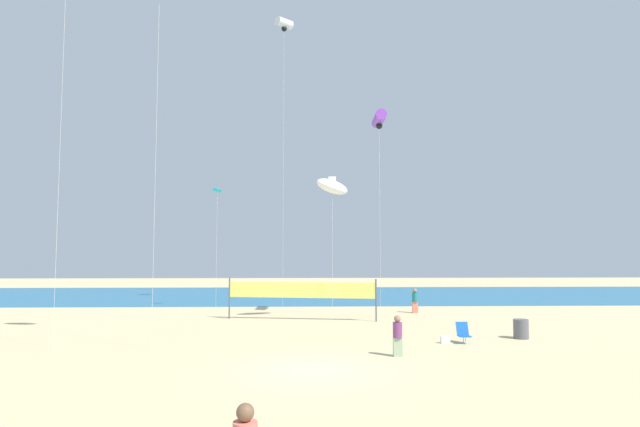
{
  "coord_description": "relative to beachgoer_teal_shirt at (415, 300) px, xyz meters",
  "views": [
    {
      "loc": [
        -0.37,
        -17.77,
        3.98
      ],
      "look_at": [
        0.54,
        11.58,
        6.11
      ],
      "focal_mm": 29.24,
      "sensor_mm": 36.0,
      "label": 1
    }
  ],
  "objects": [
    {
      "name": "ground_plane",
      "position": [
        -6.81,
        -15.96,
        -0.84
      ],
      "size": [
        120.0,
        120.0,
        0.0
      ],
      "primitive_type": "plane",
      "color": "#D1BC89"
    },
    {
      "name": "ocean_band",
      "position": [
        -6.81,
        14.06,
        -0.84
      ],
      "size": [
        120.0,
        20.0,
        0.01
      ],
      "primitive_type": "cube",
      "color": "#1E6B99",
      "rests_on": "ground"
    },
    {
      "name": "beachgoer_teal_shirt",
      "position": [
        0.0,
        0.0,
        0.0
      ],
      "size": [
        0.36,
        0.36,
        1.57
      ],
      "rotation": [
        0.0,
        0.0,
        4.24
      ],
      "color": "#EA7260",
      "rests_on": "ground"
    },
    {
      "name": "beachgoer_plum_shirt",
      "position": [
        -3.62,
        -13.79,
        -0.02
      ],
      "size": [
        0.35,
        0.35,
        1.54
      ],
      "rotation": [
        0.0,
        0.0,
        1.44
      ],
      "color": "#99B28C",
      "rests_on": "ground"
    },
    {
      "name": "folding_beach_chair",
      "position": [
        -0.25,
        -11.0,
        -0.37
      ],
      "size": [
        0.52,
        0.65,
        0.89
      ],
      "rotation": [
        0.0,
        0.0,
        -0.32
      ],
      "color": "#1959B2",
      "rests_on": "ground"
    },
    {
      "name": "trash_barrel",
      "position": [
        2.74,
        -9.94,
        -0.4
      ],
      "size": [
        0.67,
        0.67,
        0.87
      ],
      "primitive_type": "cylinder",
      "color": "#595960",
      "rests_on": "ground"
    },
    {
      "name": "volleyball_net",
      "position": [
        -7.33,
        -3.29,
        0.8
      ],
      "size": [
        8.58,
        1.52,
        2.4
      ],
      "color": "#4C4C51",
      "rests_on": "ground"
    },
    {
      "name": "beach_handbag",
      "position": [
        -1.05,
        -11.03,
        -0.69
      ],
      "size": [
        0.38,
        0.19,
        0.31
      ],
      "primitive_type": "cube",
      "color": "white",
      "rests_on": "ground"
    },
    {
      "name": "kite_white_inflatable",
      "position": [
        -5.56,
        -4.02,
        6.85
      ],
      "size": [
        2.31,
        1.81,
        8.28
      ],
      "color": "silver",
      "rests_on": "ground"
    },
    {
      "name": "kite_white_tube",
      "position": [
        -8.7,
        4.01,
        20.02
      ],
      "size": [
        1.39,
        1.33,
        21.29
      ],
      "color": "silver",
      "rests_on": "ground"
    },
    {
      "name": "kite_violet_tube",
      "position": [
        -2.67,
        -3.0,
        11.07
      ],
      "size": [
        0.71,
        2.24,
        12.27
      ],
      "color": "silver",
      "rests_on": "ground"
    },
    {
      "name": "kite_cyan_diamond",
      "position": [
        -13.2,
        2.46,
        7.33
      ],
      "size": [
        0.79,
        0.8,
        8.43
      ],
      "color": "silver",
      "rests_on": "ground"
    }
  ]
}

